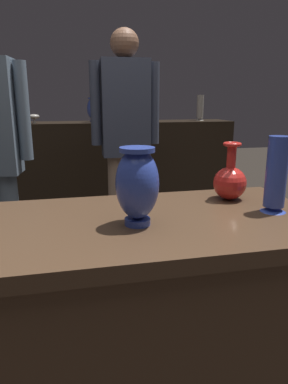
{
  "coord_description": "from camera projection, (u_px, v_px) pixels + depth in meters",
  "views": [
    {
      "loc": [
        -0.26,
        -1.08,
        1.19
      ],
      "look_at": [
        -0.03,
        -0.02,
        0.9
      ],
      "focal_mm": 32.66,
      "sensor_mm": 36.0,
      "label": 1
    }
  ],
  "objects": [
    {
      "name": "shelf_vase_left",
      "position": [
        34.0,
        117.0,
        3.01
      ],
      "size": [
        0.09,
        0.09,
        0.08
      ],
      "color": "gray",
      "rests_on": "back_display_shelf"
    },
    {
      "name": "shelf_vase_far_right",
      "position": [
        200.0,
        108.0,
        3.42
      ],
      "size": [
        0.08,
        0.08,
        0.24
      ],
      "color": "gray",
      "rests_on": "back_display_shelf"
    },
    {
      "name": "shelf_vase_right",
      "position": [
        149.0,
        114.0,
        3.32
      ],
      "size": [
        0.11,
        0.11,
        0.22
      ],
      "color": "gray",
      "rests_on": "back_display_shelf"
    },
    {
      "name": "display_plinth",
      "position": [
        150.0,
        321.0,
        1.28
      ],
      "size": [
        1.2,
        0.64,
        0.8
      ],
      "color": "#422D1E",
      "rests_on": "ground_plane"
    },
    {
      "name": "vase_left_accent",
      "position": [
        230.0,
        181.0,
        1.38
      ],
      "size": [
        0.13,
        0.13,
        0.23
      ],
      "color": "red",
      "rests_on": "display_plinth"
    },
    {
      "name": "visitor_center_back",
      "position": [
        126.0,
        133.0,
        2.4
      ],
      "size": [
        0.47,
        0.19,
        1.64
      ],
      "rotation": [
        0.0,
        0.0,
        3.12
      ],
      "color": "#846B56",
      "rests_on": "ground_plane"
    },
    {
      "name": "back_display_shelf",
      "position": [
        96.0,
        175.0,
        3.33
      ],
      "size": [
        2.6,
        0.4,
        0.99
      ],
      "color": "black",
      "rests_on": "ground_plane"
    },
    {
      "name": "vase_tall_behind",
      "position": [
        276.0,
        176.0,
        1.22
      ],
      "size": [
        0.09,
        0.09,
        0.27
      ],
      "color": "#2D429E",
      "rests_on": "display_plinth"
    },
    {
      "name": "vase_centerpiece",
      "position": [
        137.0,
        184.0,
        1.08
      ],
      "size": [
        0.14,
        0.14,
        0.25
      ],
      "color": "#2D429E",
      "rests_on": "display_plinth"
    },
    {
      "name": "shelf_vase_center",
      "position": [
        94.0,
        109.0,
        3.17
      ],
      "size": [
        0.12,
        0.12,
        0.22
      ],
      "color": "#2D429E",
      "rests_on": "back_display_shelf"
    }
  ]
}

